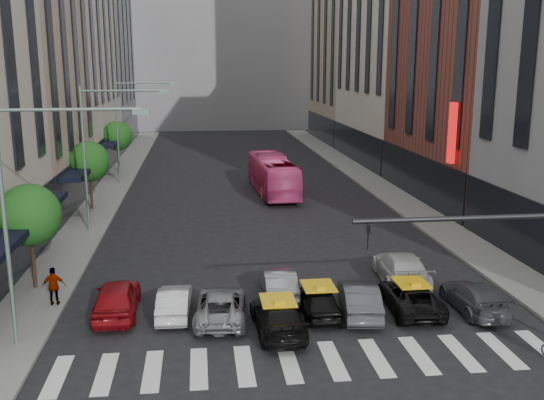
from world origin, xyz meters
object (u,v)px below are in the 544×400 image
object	(u,v)px
bus	(273,175)
streetlamp_near	(30,193)
car_red	(117,298)
pedestrian_far	(54,286)
car_white_front	(174,302)
taxi_left	(278,316)
streetlamp_mid	(99,140)
taxi_center	(318,301)
streetlamp_far	(128,118)

from	to	relation	value
bus	streetlamp_near	bearing A→B (deg)	62.83
car_red	pedestrian_far	world-z (taller)	pedestrian_far
car_white_front	taxi_left	size ratio (longest dim) A/B	0.82
streetlamp_mid	car_white_front	bearing A→B (deg)	-70.60
car_red	taxi_left	bearing A→B (deg)	158.25
taxi_left	taxi_center	bearing A→B (deg)	-144.48
taxi_center	pedestrian_far	xyz separation A→B (m)	(-11.26, 2.13, 0.36)
car_red	car_white_front	size ratio (longest dim) A/B	1.20
pedestrian_far	car_white_front	bearing A→B (deg)	161.89
car_red	streetlamp_near	bearing A→B (deg)	46.45
taxi_left	taxi_center	distance (m)	2.43
streetlamp_near	bus	distance (m)	29.43
streetlamp_far	taxi_center	size ratio (longest dim) A/B	2.42
car_white_front	pedestrian_far	xyz separation A→B (m)	(-5.20, 1.46, 0.38)
streetlamp_mid	taxi_left	world-z (taller)	streetlamp_mid
streetlamp_near	taxi_left	xyz separation A→B (m)	(8.98, 0.09, -5.25)
streetlamp_near	streetlamp_far	bearing A→B (deg)	90.00
streetlamp_far	bus	size ratio (longest dim) A/B	0.81
taxi_center	bus	bearing A→B (deg)	-92.92
streetlamp_mid	streetlamp_near	bearing A→B (deg)	-90.00
taxi_center	bus	distance (m)	24.97
taxi_center	pedestrian_far	distance (m)	11.46
bus	taxi_center	bearing A→B (deg)	84.64
streetlamp_mid	pedestrian_far	size ratio (longest dim) A/B	5.32
car_red	car_white_front	distance (m)	2.44
taxi_left	taxi_center	xyz separation A→B (m)	(1.92, 1.49, -0.03)
taxi_left	pedestrian_far	distance (m)	10.02
streetlamp_far	taxi_center	world-z (taller)	streetlamp_far
streetlamp_near	car_red	world-z (taller)	streetlamp_near
streetlamp_far	car_red	world-z (taller)	streetlamp_far
streetlamp_near	bus	size ratio (longest dim) A/B	0.81
streetlamp_near	car_white_front	world-z (taller)	streetlamp_near
streetlamp_mid	car_white_front	distance (m)	15.51
pedestrian_far	streetlamp_far	bearing A→B (deg)	-93.19
streetlamp_mid	streetlamp_far	xyz separation A→B (m)	(0.00, 16.00, 0.00)
streetlamp_near	bus	xyz separation A→B (m)	(12.04, 26.50, -4.35)
streetlamp_mid	car_white_front	size ratio (longest dim) A/B	2.41
streetlamp_mid	car_red	xyz separation A→B (m)	(2.43, -13.38, -5.15)
car_white_front	streetlamp_far	bearing A→B (deg)	-78.66
car_white_front	taxi_center	xyz separation A→B (m)	(6.06, -0.67, 0.02)
streetlamp_far	pedestrian_far	world-z (taller)	streetlamp_far
taxi_center	car_red	bearing A→B (deg)	-7.31
car_white_front	pedestrian_far	bearing A→B (deg)	-13.56
taxi_center	bus	size ratio (longest dim) A/B	0.33
streetlamp_far	car_red	bearing A→B (deg)	-85.27
streetlamp_near	streetlamp_far	xyz separation A→B (m)	(0.00, 32.00, 0.00)
streetlamp_far	car_white_front	distance (m)	30.60
streetlamp_near	pedestrian_far	xyz separation A→B (m)	(-0.36, 3.71, -4.91)
streetlamp_far	car_white_front	world-z (taller)	streetlamp_far
taxi_left	pedestrian_far	size ratio (longest dim) A/B	2.68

